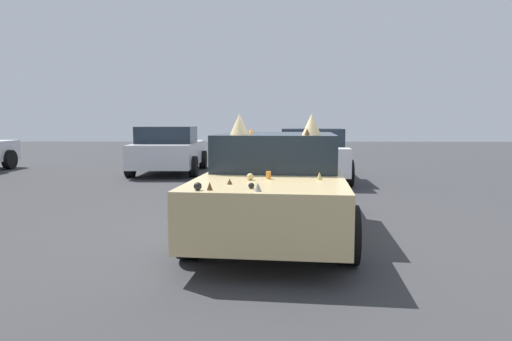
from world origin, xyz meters
TOP-DOWN VIEW (x-y plane):
  - ground_plane at (0.00, 0.00)m, footprint 60.00×60.00m
  - art_car_decorated at (0.06, -0.01)m, footprint 4.77×2.40m
  - parked_sedan_far_left at (7.60, 3.15)m, footprint 4.01×2.11m
  - parked_sedan_behind_left at (5.92, -1.13)m, footprint 4.18×2.17m

SIDE VIEW (x-z plane):
  - ground_plane at x=0.00m, z-range 0.00..0.00m
  - parked_sedan_far_left at x=7.60m, z-range -0.01..1.44m
  - parked_sedan_behind_left at x=5.92m, z-range 0.02..1.44m
  - art_car_decorated at x=0.06m, z-range -0.12..1.59m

